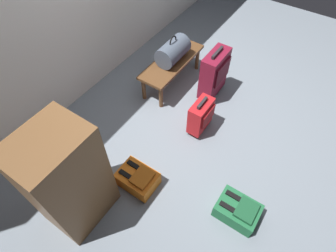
{
  "coord_description": "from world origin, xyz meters",
  "views": [
    {
      "loc": [
        -1.93,
        -0.78,
        2.53
      ],
      "look_at": [
        -0.43,
        0.22,
        0.25
      ],
      "focal_mm": 29.06,
      "sensor_mm": 36.0,
      "label": 1
    }
  ],
  "objects": [
    {
      "name": "side_cabinet",
      "position": [
        -1.54,
        0.45,
        0.55
      ],
      "size": [
        0.56,
        0.44,
        1.1
      ],
      "color": "brown",
      "rests_on": "ground"
    },
    {
      "name": "suitcase_upright_burgundy",
      "position": [
        0.49,
        0.17,
        0.34
      ],
      "size": [
        0.42,
        0.21,
        0.66
      ],
      "color": "maroon",
      "rests_on": "ground"
    },
    {
      "name": "suitcase_small_red",
      "position": [
        -0.1,
        0.01,
        0.24
      ],
      "size": [
        0.32,
        0.18,
        0.46
      ],
      "color": "red",
      "rests_on": "ground"
    },
    {
      "name": "ground_plane",
      "position": [
        0.0,
        0.0,
        0.0
      ],
      "size": [
        6.6,
        6.6,
        0.0
      ],
      "primitive_type": "plane",
      "color": "slate"
    },
    {
      "name": "backpack_orange",
      "position": [
        -1.05,
        0.17,
        0.09
      ],
      "size": [
        0.28,
        0.38,
        0.21
      ],
      "color": "orange",
      "rests_on": "ground"
    },
    {
      "name": "bench",
      "position": [
        0.39,
        0.72,
        0.31
      ],
      "size": [
        1.0,
        0.36,
        0.37
      ],
      "color": "brown",
      "rests_on": "ground"
    },
    {
      "name": "duffel_bag_slate",
      "position": [
        0.41,
        0.72,
        0.5
      ],
      "size": [
        0.44,
        0.26,
        0.34
      ],
      "color": "#475160",
      "rests_on": "bench"
    },
    {
      "name": "backpack_green",
      "position": [
        -0.79,
        -0.79,
        0.09
      ],
      "size": [
        0.28,
        0.38,
        0.21
      ],
      "color": "#1E6038",
      "rests_on": "ground"
    },
    {
      "name": "cell_phone",
      "position": [
        0.68,
        0.75,
        0.37
      ],
      "size": [
        0.07,
        0.14,
        0.01
      ],
      "color": "silver",
      "rests_on": "bench"
    }
  ]
}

